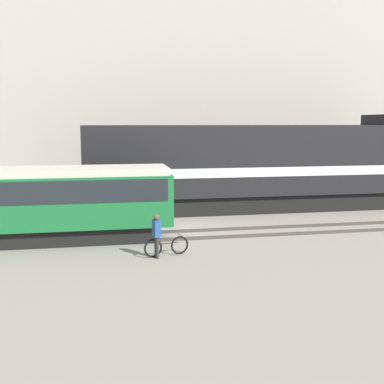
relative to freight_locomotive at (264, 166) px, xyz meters
The scene contains 8 objects.
ground_plane 7.63m from the freight_locomotive, 144.22° to the right, with size 120.00×120.00×0.00m, color gray.
track_near 8.36m from the freight_locomotive, 136.99° to the right, with size 60.00×1.50×0.14m.
track_far 6.34m from the freight_locomotive, behind, with size 60.00×1.51×0.14m.
building_backdrop 11.23m from the freight_locomotive, 124.87° to the left, with size 44.81×6.00×14.31m.
freight_locomotive is the anchor object (origin of this frame).
streetcar 13.25m from the freight_locomotive, 155.66° to the right, with size 11.85×2.54×3.10m.
bicycle 10.93m from the freight_locomotive, 128.57° to the right, with size 1.73×0.56×0.76m.
person 11.25m from the freight_locomotive, 129.40° to the right, with size 0.29×0.40×1.63m.
Camera 1 is at (-3.20, -21.43, 4.92)m, focal length 45.00 mm.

